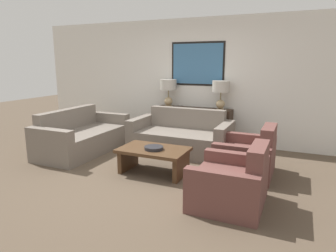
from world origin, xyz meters
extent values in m
plane|color=brown|center=(0.00, 0.00, 0.00)|extent=(20.00, 20.00, 0.00)
cube|color=silver|center=(0.00, 2.38, 1.32)|extent=(7.97, 0.10, 2.65)
cube|color=black|center=(0.00, 2.32, 1.70)|extent=(1.18, 0.01, 0.92)
cube|color=teal|center=(0.00, 2.31, 1.70)|extent=(1.10, 0.02, 0.84)
cube|color=#332319|center=(0.00, 2.11, 0.39)|extent=(1.64, 0.38, 0.78)
cylinder|color=tan|center=(-0.58, 2.11, 0.79)|extent=(0.16, 0.16, 0.02)
sphere|color=tan|center=(-0.58, 2.11, 0.90)|extent=(0.18, 0.18, 0.18)
cylinder|color=#8C7A51|center=(-0.58, 2.11, 1.07)|extent=(0.02, 0.02, 0.16)
cylinder|color=#B2ADA3|center=(-0.58, 2.11, 1.26)|extent=(0.35, 0.35, 0.22)
cylinder|color=tan|center=(0.58, 2.11, 0.79)|extent=(0.16, 0.16, 0.02)
sphere|color=tan|center=(0.58, 2.11, 0.90)|extent=(0.18, 0.18, 0.18)
cylinder|color=#8C7A51|center=(0.58, 2.11, 1.07)|extent=(0.02, 0.02, 0.16)
cylinder|color=#B2ADA3|center=(0.58, 2.11, 1.26)|extent=(0.35, 0.35, 0.22)
cube|color=slate|center=(0.00, 1.27, 0.21)|extent=(1.56, 0.76, 0.43)
cube|color=slate|center=(0.00, 1.74, 0.41)|extent=(1.56, 0.18, 0.83)
cube|color=slate|center=(-0.87, 1.36, 0.32)|extent=(0.18, 0.94, 0.64)
cube|color=slate|center=(0.87, 1.36, 0.32)|extent=(0.18, 0.94, 0.64)
cube|color=slate|center=(-1.67, 0.66, 0.21)|extent=(0.76, 1.56, 0.43)
cube|color=slate|center=(-2.14, 0.66, 0.41)|extent=(0.18, 1.56, 0.83)
cube|color=slate|center=(-1.76, -0.22, 0.32)|extent=(0.94, 0.18, 0.64)
cube|color=slate|center=(-1.76, 1.53, 0.32)|extent=(0.94, 0.18, 0.64)
cube|color=#4C331E|center=(0.03, 0.16, 0.38)|extent=(1.07, 0.68, 0.05)
cube|color=#4C331E|center=(-0.45, 0.16, 0.18)|extent=(0.07, 0.54, 0.36)
cube|color=#4C331E|center=(0.50, 0.16, 0.18)|extent=(0.07, 0.54, 0.36)
cylinder|color=#232328|center=(0.06, 0.11, 0.43)|extent=(0.30, 0.30, 0.05)
cube|color=brown|center=(1.26, 0.73, 0.20)|extent=(0.67, 0.66, 0.40)
cube|color=brown|center=(1.69, 0.73, 0.40)|extent=(0.18, 0.66, 0.80)
cube|color=brown|center=(1.35, 1.13, 0.28)|extent=(0.85, 0.14, 0.56)
cube|color=brown|center=(1.35, 0.34, 0.28)|extent=(0.85, 0.14, 0.56)
cube|color=brown|center=(1.26, -0.41, 0.20)|extent=(0.67, 0.66, 0.40)
cube|color=brown|center=(1.69, -0.41, 0.40)|extent=(0.18, 0.66, 0.80)
cube|color=brown|center=(1.35, -0.01, 0.28)|extent=(0.85, 0.14, 0.56)
cube|color=brown|center=(1.35, -0.81, 0.28)|extent=(0.85, 0.14, 0.56)
camera|label=1|loc=(2.08, -3.88, 1.74)|focal=32.00mm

